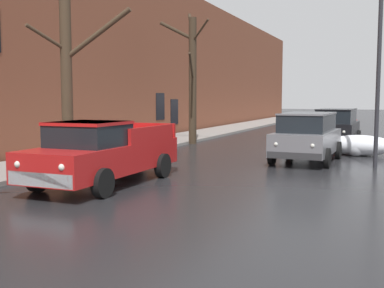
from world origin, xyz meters
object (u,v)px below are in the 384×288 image
street_lamp_post (379,60)px  bare_tree_second_along_sidewalk (68,57)px  bare_tree_mid_block (192,75)px  suv_grey_parked_kerbside_close (307,135)px  pickup_truck_red_approaching_near_lane (103,153)px  suv_black_parked_kerbside_mid (336,125)px  sedan_red_parked_far_down_block (340,123)px

street_lamp_post → bare_tree_second_along_sidewalk: bearing=-151.8°
bare_tree_mid_block → suv_grey_parked_kerbside_close: bare_tree_mid_block is taller
pickup_truck_red_approaching_near_lane → street_lamp_post: bearing=42.7°
bare_tree_second_along_sidewalk → suv_black_parked_kerbside_mid: bearing=61.6°
sedan_red_parked_far_down_block → street_lamp_post: bearing=-80.2°
bare_tree_second_along_sidewalk → pickup_truck_red_approaching_near_lane: size_ratio=1.37×
sedan_red_parked_far_down_block → pickup_truck_red_approaching_near_lane: bearing=-101.0°
bare_tree_second_along_sidewalk → suv_grey_parked_kerbside_close: (6.51, 5.51, -2.66)m
suv_grey_parked_kerbside_close → suv_black_parked_kerbside_mid: bearing=87.5°
bare_tree_second_along_sidewalk → pickup_truck_red_approaching_near_lane: bare_tree_second_along_sidewalk is taller
bare_tree_second_along_sidewalk → suv_black_parked_kerbside_mid: bare_tree_second_along_sidewalk is taller
street_lamp_post → bare_tree_mid_block: bearing=148.7°
pickup_truck_red_approaching_near_lane → suv_black_parked_kerbside_mid: 14.80m
street_lamp_post → suv_grey_parked_kerbside_close: bearing=163.0°
pickup_truck_red_approaching_near_lane → street_lamp_post: (6.75, 6.23, 2.74)m
bare_tree_second_along_sidewalk → suv_grey_parked_kerbside_close: bearing=40.2°
pickup_truck_red_approaching_near_lane → street_lamp_post: 9.59m
bare_tree_mid_block → pickup_truck_red_approaching_near_lane: (2.27, -11.73, -2.64)m
pickup_truck_red_approaching_near_lane → suv_black_parked_kerbside_mid: (4.65, 14.05, 0.11)m
bare_tree_second_along_sidewalk → bare_tree_mid_block: size_ratio=1.09×
suv_grey_parked_kerbside_close → sedan_red_parked_far_down_block: 14.33m
bare_tree_second_along_sidewalk → street_lamp_post: size_ratio=1.13×
pickup_truck_red_approaching_near_lane → sedan_red_parked_far_down_block: bearing=79.0°
pickup_truck_red_approaching_near_lane → street_lamp_post: street_lamp_post is taller
bare_tree_second_along_sidewalk → sedan_red_parked_far_down_block: bare_tree_second_along_sidewalk is taller
bare_tree_second_along_sidewalk → street_lamp_post: (8.92, 4.77, -0.02)m
suv_grey_parked_kerbside_close → suv_black_parked_kerbside_mid: 7.09m
pickup_truck_red_approaching_near_lane → bare_tree_second_along_sidewalk: bearing=146.0°
sedan_red_parked_far_down_block → street_lamp_post: size_ratio=0.64×
bare_tree_mid_block → sedan_red_parked_far_down_block: 11.85m
bare_tree_mid_block → street_lamp_post: 10.56m
suv_black_parked_kerbside_mid → street_lamp_post: size_ratio=0.72×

